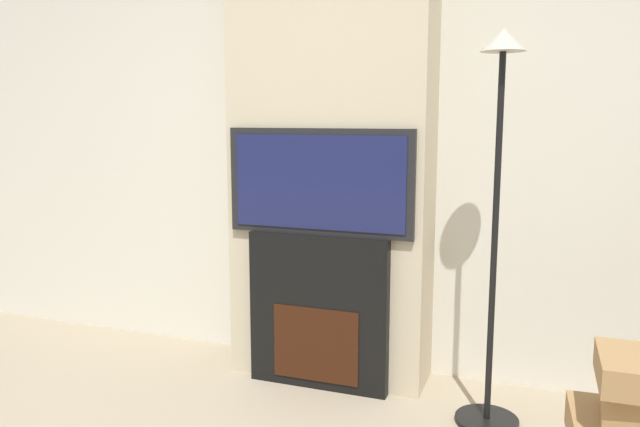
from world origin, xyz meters
The scene contains 5 objects.
wall_back centered at (0.00, 2.03, 1.35)m, with size 6.00×0.06×2.70m.
chimney_breast centered at (0.00, 1.82, 1.35)m, with size 1.11×0.36×2.70m.
fireplace centered at (0.00, 1.63, 0.42)m, with size 0.78×0.15×0.85m.
television centered at (0.00, 1.63, 1.13)m, with size 1.03×0.07×0.56m.
floor_lamp centered at (0.92, 1.50, 1.11)m, with size 0.30×0.30×1.86m.
Camera 1 is at (1.14, -1.44, 1.48)m, focal length 35.00 mm.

